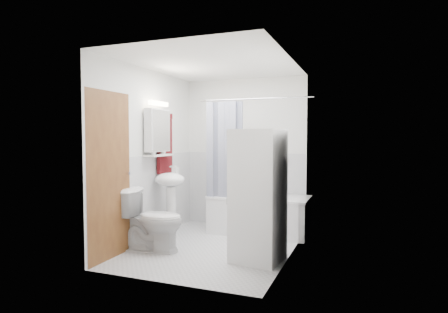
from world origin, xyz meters
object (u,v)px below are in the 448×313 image
(bathtub, at_px, (259,213))
(toilet, at_px, (152,220))
(sink, at_px, (170,190))
(washer_dryer, at_px, (258,195))

(bathtub, relative_size, toilet, 1.84)
(sink, bearing_deg, toilet, -83.87)
(washer_dryer, bearing_deg, sink, 167.90)
(bathtub, bearing_deg, toilet, -128.23)
(toilet, bearing_deg, sink, -1.76)
(bathtub, height_order, sink, sink)
(sink, height_order, toilet, sink)
(bathtub, height_order, washer_dryer, washer_dryer)
(washer_dryer, distance_m, toilet, 1.42)
(sink, bearing_deg, washer_dryer, -18.31)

